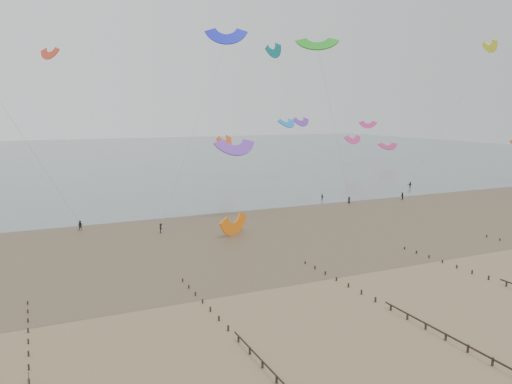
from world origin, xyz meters
The scene contains 6 objects.
ground centered at (0.00, 0.00, 0.00)m, with size 500.00×500.00×0.00m, color brown.
sea_and_shore centered at (-4.08, 34.40, 0.01)m, with size 500.00×665.00×0.03m.
groynes centered at (4.00, -19.05, 0.47)m, with size 72.16×50.16×1.00m.
kitesurfers centered at (19.50, 49.41, 0.86)m, with size 117.26×23.46×1.83m.
grounded_kite centered at (1.36, 32.10, 0.00)m, with size 6.94×3.64×5.29m, color orange, non-canonical shape.
kites_airborne centered at (-3.43, 93.06, 20.07)m, with size 229.28×122.15×40.72m.
Camera 1 is at (-30.89, -47.11, 21.57)m, focal length 35.00 mm.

